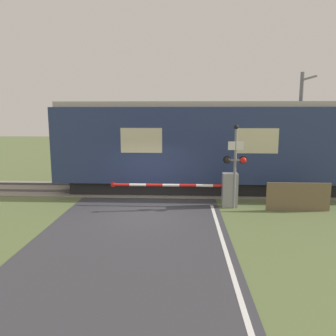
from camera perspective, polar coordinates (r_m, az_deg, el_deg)
ground_plane at (r=12.54m, az=-4.38°, el=-7.70°), size 80.00×80.00×0.00m
track_bed at (r=16.09m, az=-2.77°, el=-3.72°), size 36.00×3.20×0.13m
train at (r=15.99m, az=14.09°, el=3.66°), size 18.12×2.88×4.21m
crossing_barrier at (r=13.28m, az=9.30°, el=-3.68°), size 5.10×0.44×1.36m
signal_post at (r=12.91m, az=11.62°, el=1.18°), size 0.91×0.26×3.29m
catenary_pole at (r=18.80m, az=21.94°, el=6.85°), size 0.20×1.90×5.81m
roadside_fence at (r=13.51m, az=21.72°, el=-4.68°), size 2.41×0.06×1.10m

